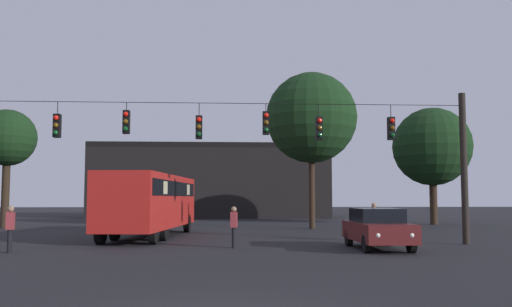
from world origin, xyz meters
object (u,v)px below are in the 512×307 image
Objects in this scene: pedestrian_crossing_right at (10,226)px; tree_left_silhouette at (432,147)px; pedestrian_crossing_center at (374,220)px; car_far_left at (152,214)px; city_bus at (151,199)px; car_near_right at (378,228)px; pedestrian_crossing_left at (234,225)px; tree_right_far at (311,118)px; tree_behind_building at (7,139)px.

tree_left_silhouette reaches higher than pedestrian_crossing_right.
tree_left_silhouette is (8.45, 14.93, 4.65)m from pedestrian_crossing_center.
pedestrian_crossing_center reaches higher than car_far_left.
city_bus reaches higher than car_near_right.
tree_right_far is at bearing 68.38° from pedestrian_crossing_left.
tree_left_silhouette is at bearing 60.49° from pedestrian_crossing_center.
tree_right_far reaches higher than car_near_right.
tree_left_silhouette is at bearing 40.22° from pedestrian_crossing_right.
tree_right_far reaches higher than car_far_left.
pedestrian_crossing_right reaches higher than car_near_right.
car_far_left is 0.44× the size of tree_right_far.
pedestrian_crossing_right is 0.17× the size of tree_right_far.
tree_behind_building reaches higher than pedestrian_crossing_right.
pedestrian_crossing_left is 0.21× the size of tree_behind_building.
tree_left_silhouette is at bearing 63.25° from car_near_right.
pedestrian_crossing_left is 23.42m from tree_left_silhouette.
pedestrian_crossing_center is at bearing -51.73° from car_far_left.
pedestrian_crossing_left is at bearing -72.75° from car_far_left.
tree_behind_building is (-20.62, 12.14, 4.76)m from pedestrian_crossing_center.
tree_behind_building is (-14.41, 14.84, 4.84)m from pedestrian_crossing_left.
pedestrian_crossing_left is 7.98m from pedestrian_crossing_right.
tree_right_far is (10.48, -4.66, 6.15)m from car_far_left.
car_near_right is at bearing -59.44° from car_far_left.
car_near_right is 2.56× the size of pedestrian_crossing_center.
city_bus is 1.14× the size of tree_right_far.
pedestrian_crossing_left is 0.97× the size of pedestrian_crossing_right.
car_far_left is 13.01m from tree_right_far.
pedestrian_crossing_right is 20.12m from tree_right_far.
pedestrian_crossing_left is 0.19× the size of tree_left_silhouette.
car_near_right is 13.23m from pedestrian_crossing_right.
tree_left_silhouette reaches higher than car_near_right.
car_near_right is at bearing -116.75° from tree_left_silhouette.
pedestrian_crossing_center is (11.63, -14.74, 0.17)m from car_far_left.
city_bus is 22.27m from tree_left_silhouette.
tree_left_silhouette is (22.52, 19.04, 4.69)m from pedestrian_crossing_right.
pedestrian_crossing_left is 0.93× the size of pedestrian_crossing_center.
car_near_right is at bearing -8.68° from pedestrian_crossing_left.
city_bus reaches higher than pedestrian_crossing_right.
car_far_left is at bearing 82.63° from pedestrian_crossing_right.
tree_left_silhouette is (9.30, 18.45, 4.82)m from car_near_right.
car_far_left is 2.75× the size of pedestrian_crossing_left.
pedestrian_crossing_right is 29.86m from tree_left_silhouette.
tree_left_silhouette is 10.83m from tree_right_far.
tree_behind_building is (-29.07, -2.79, 0.11)m from tree_left_silhouette.
tree_behind_building reaches higher than city_bus.
pedestrian_crossing_left is 6.78m from pedestrian_crossing_center.
car_near_right is 3.62m from pedestrian_crossing_center.
car_near_right is at bearing -38.38° from tree_behind_building.
pedestrian_crossing_right is at bearing -68.04° from tree_behind_building.
pedestrian_crossing_right is 18.17m from tree_behind_building.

